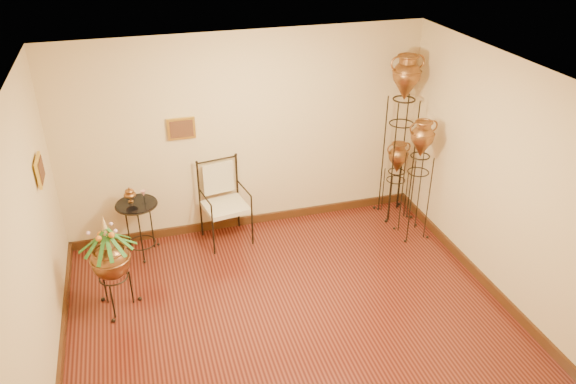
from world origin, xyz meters
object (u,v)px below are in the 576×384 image
object	(u,v)px
amphora_tall	(400,137)
side_table	(140,227)
amphora_mid	(417,179)
planter_urn	(110,257)
armchair	(225,204)

from	to	relation	value
amphora_tall	side_table	world-z (taller)	amphora_tall
side_table	amphora_tall	bearing A→B (deg)	-0.01
amphora_mid	side_table	bearing A→B (deg)	170.85
amphora_tall	planter_urn	bearing A→B (deg)	-165.10
amphora_tall	amphora_mid	world-z (taller)	amphora_tall
amphora_mid	planter_urn	xyz separation A→B (m)	(-4.04, -0.48, -0.16)
amphora_tall	planter_urn	size ratio (longest dim) A/B	1.91
side_table	planter_urn	bearing A→B (deg)	-107.86
planter_urn	armchair	world-z (taller)	planter_urn
planter_urn	side_table	world-z (taller)	planter_urn
amphora_tall	planter_urn	world-z (taller)	amphora_tall
amphora_tall	side_table	xyz separation A→B (m)	(-3.69, 0.00, -0.85)
amphora_tall	armchair	xyz separation A→B (m)	(-2.54, 0.00, -0.67)
planter_urn	armchair	size ratio (longest dim) A/B	1.12
planter_urn	armchair	distance (m)	1.85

